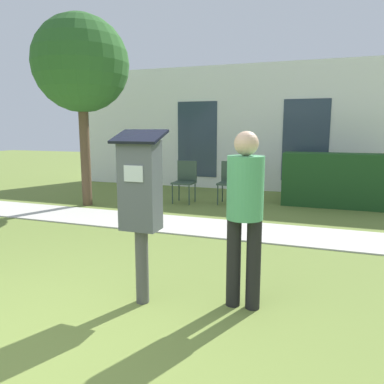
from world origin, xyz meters
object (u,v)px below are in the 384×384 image
at_px(parking_meter, 140,195).
at_px(outdoor_chair_middle, 230,179).
at_px(person_standing, 245,207).
at_px(outdoor_chair_left, 185,178).

xyz_separation_m(parking_meter, outdoor_chair_middle, (-0.37, 4.83, -0.49)).
height_order(person_standing, outdoor_chair_middle, person_standing).
relative_size(person_standing, outdoor_chair_middle, 1.76).
xyz_separation_m(parking_meter, outdoor_chair_left, (-1.31, 4.62, -0.49)).
bearing_deg(parking_meter, person_standing, 14.19).
bearing_deg(person_standing, outdoor_chair_left, 126.90).
bearing_deg(person_standing, parking_meter, -155.61).
relative_size(outdoor_chair_left, outdoor_chair_middle, 1.00).
xyz_separation_m(parking_meter, person_standing, (0.90, 0.23, -0.09)).
height_order(parking_meter, outdoor_chair_left, parking_meter).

